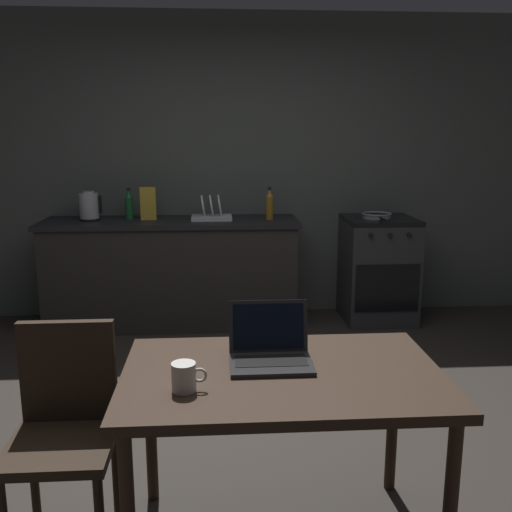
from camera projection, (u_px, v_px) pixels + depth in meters
ground_plane at (258, 442)px, 3.08m from camera, size 12.00×12.00×0.00m
back_wall at (272, 168)px, 5.14m from camera, size 6.40×0.10×2.66m
kitchen_counter at (172, 272)px, 4.92m from camera, size 2.16×0.64×0.92m
stove_oven at (378, 269)px, 5.04m from camera, size 0.60×0.62×0.92m
dining_table at (282, 390)px, 2.19m from camera, size 1.22×0.78×0.75m
chair at (65, 422)px, 2.24m from camera, size 0.40×0.40×0.90m
laptop at (270, 351)px, 2.24m from camera, size 0.32×0.27×0.22m
electric_kettle at (89, 207)px, 4.76m from camera, size 0.19×0.16×0.25m
bottle at (270, 204)px, 4.81m from camera, size 0.07×0.07×0.28m
frying_pan at (377, 215)px, 4.91m from camera, size 0.26×0.43×0.05m
coffee_mug at (184, 377)px, 2.00m from camera, size 0.13×0.09×0.10m
cereal_box at (148, 203)px, 4.81m from camera, size 0.13×0.05×0.28m
dish_rack at (212, 214)px, 4.84m from camera, size 0.34×0.26×0.21m
bottle_b at (129, 204)px, 4.86m from camera, size 0.07×0.07×0.26m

